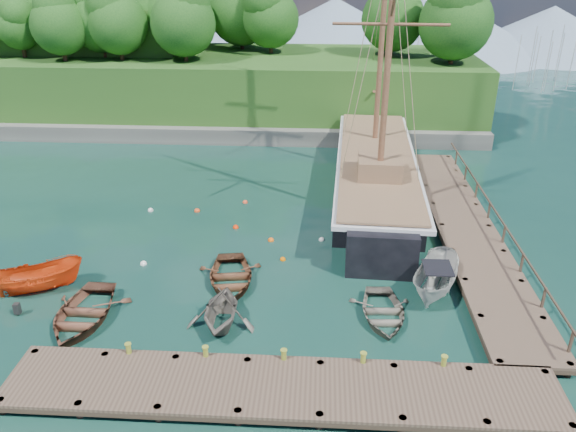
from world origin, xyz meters
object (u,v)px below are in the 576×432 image
at_px(rowboat_2, 231,283).
at_px(motorboat_orange, 41,290).
at_px(rowboat_0, 83,320).
at_px(rowboat_1, 222,324).
at_px(schooner, 375,178).
at_px(cabin_boat_white, 434,294).
at_px(rowboat_3, 382,318).

relative_size(rowboat_2, motorboat_orange, 1.08).
xyz_separation_m(rowboat_0, rowboat_1, (6.10, 0.08, 0.00)).
xyz_separation_m(rowboat_1, schooner, (7.72, 14.77, 1.13)).
xyz_separation_m(rowboat_1, cabin_boat_white, (9.64, 2.99, 0.00)).
height_order(rowboat_3, motorboat_orange, motorboat_orange).
height_order(rowboat_1, rowboat_2, rowboat_1).
bearing_deg(schooner, rowboat_1, -114.77).
xyz_separation_m(motorboat_orange, cabin_boat_white, (18.68, 0.84, 0.00)).
height_order(rowboat_0, rowboat_1, rowboat_1).
distance_m(cabin_boat_white, schooner, 11.99).
distance_m(rowboat_0, schooner, 20.32).
bearing_deg(rowboat_2, rowboat_3, -27.68).
bearing_deg(rowboat_0, rowboat_3, 4.95).
bearing_deg(motorboat_orange, rowboat_2, -106.39).
xyz_separation_m(rowboat_3, schooner, (0.72, 13.87, 1.13)).
relative_size(rowboat_2, schooner, 0.16).
bearing_deg(motorboat_orange, rowboat_1, -127.22).
xyz_separation_m(rowboat_1, rowboat_2, (-0.13, 3.32, 0.00)).
relative_size(rowboat_3, motorboat_orange, 0.95).
height_order(rowboat_1, motorboat_orange, rowboat_1).
bearing_deg(rowboat_0, cabin_boat_white, 11.70).
height_order(rowboat_2, rowboat_3, rowboat_2).
relative_size(cabin_boat_white, schooner, 0.17).
bearing_deg(rowboat_3, rowboat_0, -178.16).
distance_m(rowboat_1, cabin_boat_white, 10.09).
distance_m(rowboat_0, rowboat_3, 13.14).
xyz_separation_m(rowboat_2, cabin_boat_white, (9.76, -0.32, 0.00)).
bearing_deg(cabin_boat_white, rowboat_2, -159.02).
xyz_separation_m(cabin_boat_white, schooner, (-1.92, 11.78, 1.13)).
distance_m(rowboat_1, motorboat_orange, 9.29).
relative_size(rowboat_0, rowboat_1, 1.36).
height_order(rowboat_1, schooner, schooner).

